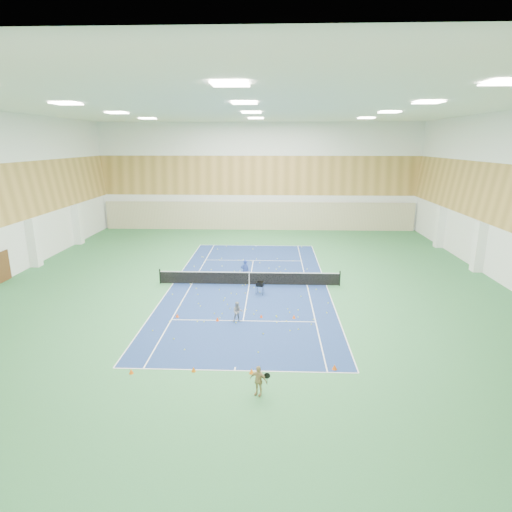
{
  "coord_description": "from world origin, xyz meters",
  "views": [
    {
      "loc": [
        1.62,
        -28.88,
        9.86
      ],
      "look_at": [
        0.47,
        0.45,
        2.0
      ],
      "focal_mm": 30.0,
      "sensor_mm": 36.0,
      "label": 1
    }
  ],
  "objects_px": {
    "coach": "(245,271)",
    "child_court": "(238,312)",
    "child_apron": "(258,380)",
    "tennis_net": "(249,277)",
    "ball_cart": "(260,288)"
  },
  "relations": [
    {
      "from": "tennis_net",
      "to": "coach",
      "type": "distance_m",
      "value": 0.88
    },
    {
      "from": "child_court",
      "to": "child_apron",
      "type": "bearing_deg",
      "value": -87.45
    },
    {
      "from": "tennis_net",
      "to": "coach",
      "type": "relative_size",
      "value": 7.87
    },
    {
      "from": "coach",
      "to": "ball_cart",
      "type": "bearing_deg",
      "value": 104.32
    },
    {
      "from": "child_apron",
      "to": "ball_cart",
      "type": "bearing_deg",
      "value": 115.69
    },
    {
      "from": "tennis_net",
      "to": "child_court",
      "type": "bearing_deg",
      "value": -92.56
    },
    {
      "from": "child_apron",
      "to": "child_court",
      "type": "bearing_deg",
      "value": 125.4
    },
    {
      "from": "child_apron",
      "to": "ball_cart",
      "type": "height_order",
      "value": "child_apron"
    },
    {
      "from": "coach",
      "to": "child_apron",
      "type": "height_order",
      "value": "coach"
    },
    {
      "from": "coach",
      "to": "child_court",
      "type": "bearing_deg",
      "value": 81.34
    },
    {
      "from": "tennis_net",
      "to": "coach",
      "type": "height_order",
      "value": "coach"
    },
    {
      "from": "coach",
      "to": "child_apron",
      "type": "relative_size",
      "value": 1.28
    },
    {
      "from": "child_apron",
      "to": "ball_cart",
      "type": "xyz_separation_m",
      "value": [
        -0.28,
        11.72,
        -0.2
      ]
    },
    {
      "from": "coach",
      "to": "child_court",
      "type": "height_order",
      "value": "coach"
    },
    {
      "from": "coach",
      "to": "child_court",
      "type": "relative_size",
      "value": 1.36
    }
  ]
}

